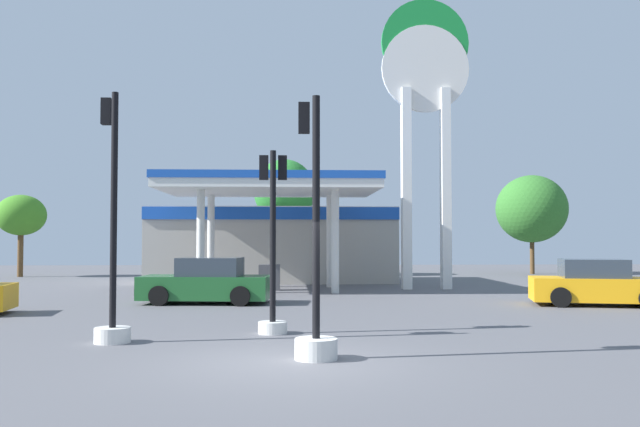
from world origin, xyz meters
The scene contains 11 objects.
ground_plane centered at (0.00, 0.00, 0.00)m, with size 90.00×90.00×0.00m, color #56565B.
gas_station centered at (-0.83, 21.99, 2.24)m, with size 12.33×11.96×4.83m.
station_pole_sign centered at (6.02, 17.16, 8.15)m, with size 3.88×0.56×12.84m.
car_1 centered at (-2.79, 10.96, 0.71)m, with size 4.51×2.33×1.56m.
car_2 centered at (10.16, 9.65, 0.69)m, with size 4.56×2.74×1.53m.
traffic_signal_0 centered at (-3.72, 2.36, 1.51)m, with size 0.75×0.75×5.32m.
traffic_signal_1 centered at (-0.36, 3.62, 1.70)m, with size 0.67×0.69×4.25m.
traffic_signal_2 centered at (0.49, 0.21, 1.19)m, with size 0.78×0.78×4.82m.
tree_0 centered at (-15.58, 27.64, 3.55)m, with size 2.83×2.83×4.76m.
tree_1 centered at (-0.29, 28.24, 5.03)m, with size 3.68×3.68×6.98m.
tree_2 centered at (15.22, 29.41, 4.08)m, with size 4.42×4.42×6.20m.
Camera 1 is at (0.03, -12.07, 2.18)m, focal length 37.72 mm.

